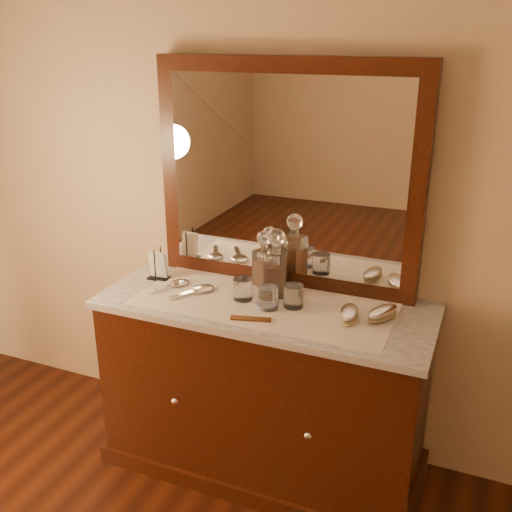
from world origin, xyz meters
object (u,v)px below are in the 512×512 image
(decanter_right, at_px, (276,270))
(brush_far, at_px, (382,313))
(hand_mirror_outer, at_px, (175,284))
(comb, at_px, (251,319))
(mirror_frame, at_px, (286,176))
(dresser_cabinet, at_px, (264,390))
(decanter_left, at_px, (264,264))
(hand_mirror_inner, at_px, (199,290))
(brush_near, at_px, (349,314))
(pin_dish, at_px, (264,305))
(napkin_rack, at_px, (158,267))

(decanter_right, distance_m, brush_far, 0.49)
(hand_mirror_outer, bearing_deg, comb, -21.69)
(mirror_frame, bearing_deg, dresser_cabinet, -90.00)
(decanter_left, xyz_separation_m, hand_mirror_inner, (-0.24, -0.18, -0.09))
(decanter_left, bearing_deg, brush_near, -23.20)
(dresser_cabinet, bearing_deg, pin_dish, -71.44)
(napkin_rack, relative_size, hand_mirror_outer, 0.74)
(decanter_right, bearing_deg, decanter_left, 137.44)
(comb, distance_m, brush_far, 0.53)
(napkin_rack, relative_size, hand_mirror_inner, 0.70)
(comb, distance_m, brush_near, 0.40)
(mirror_frame, bearing_deg, hand_mirror_inner, -140.17)
(comb, distance_m, decanter_left, 0.37)
(mirror_frame, bearing_deg, napkin_rack, -160.94)
(dresser_cabinet, relative_size, comb, 8.52)
(comb, distance_m, hand_mirror_inner, 0.36)
(decanter_left, xyz_separation_m, hand_mirror_outer, (-0.37, -0.17, -0.09))
(mirror_frame, bearing_deg, comb, -88.64)
(napkin_rack, distance_m, hand_mirror_inner, 0.26)
(mirror_frame, xyz_separation_m, decanter_left, (-0.07, -0.08, -0.40))
(brush_near, relative_size, hand_mirror_inner, 0.78)
(hand_mirror_outer, relative_size, hand_mirror_inner, 0.95)
(comb, relative_size, hand_mirror_outer, 0.79)
(hand_mirror_inner, bearing_deg, hand_mirror_outer, 173.13)
(pin_dish, height_order, hand_mirror_inner, hand_mirror_inner)
(mirror_frame, distance_m, napkin_rack, 0.74)
(decanter_right, bearing_deg, hand_mirror_outer, -169.36)
(mirror_frame, height_order, brush_far, mirror_frame)
(napkin_rack, height_order, brush_near, napkin_rack)
(decanter_right, xyz_separation_m, brush_near, (0.35, -0.11, -0.10))
(decanter_left, relative_size, hand_mirror_outer, 1.24)
(dresser_cabinet, distance_m, napkin_rack, 0.75)
(dresser_cabinet, xyz_separation_m, hand_mirror_outer, (-0.44, 0.00, 0.45))
(mirror_frame, distance_m, decanter_right, 0.41)
(comb, bearing_deg, decanter_right, 73.75)
(hand_mirror_inner, bearing_deg, pin_dish, -4.57)
(decanter_right, relative_size, hand_mirror_inner, 1.40)
(mirror_frame, height_order, hand_mirror_outer, mirror_frame)
(dresser_cabinet, height_order, decanter_left, decanter_left)
(mirror_frame, xyz_separation_m, comb, (0.01, -0.42, -0.49))
(mirror_frame, xyz_separation_m, brush_near, (0.37, -0.27, -0.47))
(brush_far, bearing_deg, mirror_frame, 157.11)
(decanter_right, bearing_deg, comb, -91.58)
(decanter_left, bearing_deg, napkin_rack, -166.34)
(pin_dish, bearing_deg, mirror_frame, 92.74)
(decanter_right, relative_size, hand_mirror_outer, 1.48)
(napkin_rack, xyz_separation_m, hand_mirror_outer, (0.12, -0.05, -0.05))
(dresser_cabinet, xyz_separation_m, brush_far, (0.50, 0.04, 0.47))
(pin_dish, bearing_deg, decanter_left, 112.39)
(decanter_right, xyz_separation_m, hand_mirror_outer, (-0.46, -0.09, -0.11))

